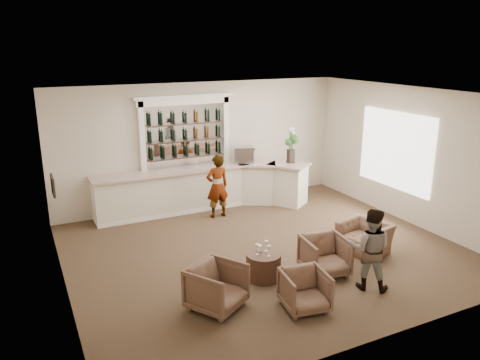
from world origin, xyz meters
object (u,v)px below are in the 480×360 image
(flower_vase, at_px, (291,143))
(armchair_right, at_px, (325,256))
(bar_counter, at_px, (205,188))
(espresso_machine, at_px, (244,155))
(armchair_left, at_px, (217,287))
(cocktail_table, at_px, (263,266))
(sommelier, at_px, (217,186))
(guest, at_px, (370,249))
(armchair_far, at_px, (365,237))
(armchair_center, at_px, (305,291))

(flower_vase, bearing_deg, armchair_right, -112.67)
(bar_counter, xyz_separation_m, flower_vase, (2.31, -0.55, 1.11))
(espresso_machine, bearing_deg, armchair_left, -99.60)
(bar_counter, relative_size, cocktail_table, 8.71)
(cocktail_table, relative_size, sommelier, 0.41)
(bar_counter, xyz_separation_m, guest, (1.08, -5.20, 0.18))
(bar_counter, bearing_deg, flower_vase, -13.38)
(armchair_right, distance_m, armchair_far, 1.43)
(bar_counter, height_order, guest, guest)
(armchair_center, bearing_deg, sommelier, 93.59)
(espresso_machine, bearing_deg, cocktail_table, -90.08)
(cocktail_table, bearing_deg, armchair_far, 2.62)
(guest, height_order, armchair_left, guest)
(armchair_center, height_order, flower_vase, flower_vase)
(armchair_far, distance_m, espresso_machine, 4.22)
(cocktail_table, height_order, armchair_center, armchair_center)
(armchair_right, bearing_deg, guest, -56.40)
(armchair_center, bearing_deg, espresso_machine, 82.91)
(armchair_left, bearing_deg, sommelier, 34.58)
(sommelier, height_order, espresso_machine, sommelier)
(bar_counter, bearing_deg, espresso_machine, 1.39)
(sommelier, height_order, armchair_center, sommelier)
(guest, relative_size, armchair_center, 2.06)
(armchair_far, relative_size, espresso_machine, 1.93)
(cocktail_table, height_order, armchair_right, armchair_right)
(sommelier, bearing_deg, armchair_far, 120.47)
(armchair_left, height_order, flower_vase, flower_vase)
(armchair_center, bearing_deg, armchair_right, 49.04)
(bar_counter, xyz_separation_m, sommelier, (0.07, -0.69, 0.24))
(armchair_left, bearing_deg, armchair_far, -21.58)
(sommelier, bearing_deg, armchair_right, 98.76)
(guest, distance_m, flower_vase, 4.91)
(bar_counter, height_order, armchair_center, bar_counter)
(bar_counter, distance_m, armchair_far, 4.47)
(cocktail_table, bearing_deg, espresso_machine, 68.43)
(armchair_center, bearing_deg, guest, 12.46)
(sommelier, xyz_separation_m, armchair_right, (0.62, -3.73, -0.44))
(bar_counter, relative_size, flower_vase, 5.90)
(armchair_left, bearing_deg, espresso_machine, 27.00)
(sommelier, distance_m, flower_vase, 2.40)
(cocktail_table, xyz_separation_m, armchair_left, (-1.19, -0.56, 0.13))
(cocktail_table, bearing_deg, sommelier, 81.15)
(espresso_machine, bearing_deg, armchair_far, -56.06)
(armchair_left, bearing_deg, guest, -43.76)
(guest, xyz_separation_m, flower_vase, (1.23, 4.66, 0.93))
(sommelier, xyz_separation_m, armchair_far, (1.98, -3.27, -0.49))
(cocktail_table, relative_size, guest, 0.44)
(armchair_far, height_order, espresso_machine, espresso_machine)
(bar_counter, xyz_separation_m, armchair_center, (-0.35, -5.30, -0.24))
(guest, height_order, flower_vase, flower_vase)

